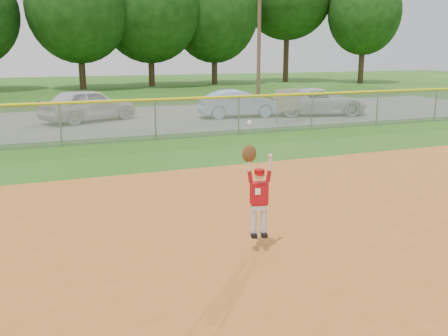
{
  "coord_description": "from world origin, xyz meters",
  "views": [
    {
      "loc": [
        -4.49,
        -7.83,
        3.23
      ],
      "look_at": [
        -1.1,
        0.56,
        1.1
      ],
      "focal_mm": 40.0,
      "sensor_mm": 36.0,
      "label": 1
    }
  ],
  "objects_px": {
    "car_blue": "(239,104)",
    "ballplayer": "(258,192)",
    "car_white_b": "(319,102)",
    "sponsor_sign": "(288,101)",
    "car_white_a": "(88,105)"
  },
  "relations": [
    {
      "from": "car_blue",
      "to": "car_white_b",
      "type": "distance_m",
      "value": 4.21
    },
    {
      "from": "car_white_a",
      "to": "car_blue",
      "type": "bearing_deg",
      "value": -124.2
    },
    {
      "from": "car_white_b",
      "to": "sponsor_sign",
      "type": "relative_size",
      "value": 2.97
    },
    {
      "from": "car_blue",
      "to": "ballplayer",
      "type": "xyz_separation_m",
      "value": [
        -6.56,
        -15.69,
        0.35
      ]
    },
    {
      "from": "car_white_a",
      "to": "ballplayer",
      "type": "bearing_deg",
      "value": 157.38
    },
    {
      "from": "car_white_a",
      "to": "car_blue",
      "type": "relative_size",
      "value": 1.12
    },
    {
      "from": "car_white_a",
      "to": "ballplayer",
      "type": "distance_m",
      "value": 16.92
    },
    {
      "from": "car_blue",
      "to": "sponsor_sign",
      "type": "distance_m",
      "value": 3.0
    },
    {
      "from": "car_white_b",
      "to": "ballplayer",
      "type": "xyz_separation_m",
      "value": [
        -10.71,
        -14.98,
        0.34
      ]
    },
    {
      "from": "car_blue",
      "to": "car_white_b",
      "type": "bearing_deg",
      "value": -93.23
    },
    {
      "from": "car_blue",
      "to": "sponsor_sign",
      "type": "relative_size",
      "value": 2.46
    },
    {
      "from": "car_white_b",
      "to": "sponsor_sign",
      "type": "height_order",
      "value": "sponsor_sign"
    },
    {
      "from": "car_white_b",
      "to": "sponsor_sign",
      "type": "distance_m",
      "value": 3.57
    },
    {
      "from": "car_white_a",
      "to": "car_white_b",
      "type": "xyz_separation_m",
      "value": [
        11.24,
        -1.93,
        -0.09
      ]
    },
    {
      "from": "ballplayer",
      "to": "car_white_a",
      "type": "bearing_deg",
      "value": 91.81
    }
  ]
}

